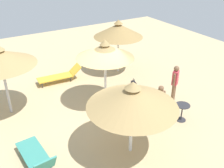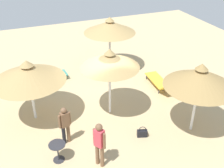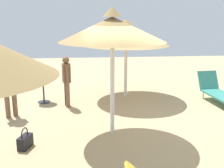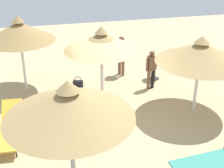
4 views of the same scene
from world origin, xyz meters
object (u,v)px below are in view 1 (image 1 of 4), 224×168
(side_table_round, at_px, (182,110))
(parasol_umbrella_center, at_px, (105,51))
(person_standing_front, at_px, (160,101))
(handbag, at_px, (134,84))
(lounge_chair_near_left, at_px, (37,157))
(parasol_umbrella_edge, at_px, (132,97))
(parasol_umbrella_back, at_px, (0,58))
(lounge_chair_far_left, at_px, (60,75))
(parasol_umbrella_near_right, at_px, (118,30))
(person_standing_far_right, at_px, (175,81))

(side_table_round, bearing_deg, parasol_umbrella_center, -53.39)
(person_standing_front, xyz_separation_m, side_table_round, (-0.77, 0.46, -0.39))
(handbag, bearing_deg, lounge_chair_near_left, 25.61)
(parasol_umbrella_edge, height_order, side_table_round, parasol_umbrella_edge)
(parasol_umbrella_back, distance_m, parasol_umbrella_center, 3.96)
(person_standing_front, bearing_deg, lounge_chair_far_left, -67.61)
(lounge_chair_near_left, relative_size, handbag, 4.41)
(parasol_umbrella_near_right, distance_m, person_standing_front, 5.01)
(person_standing_far_right, height_order, handbag, person_standing_far_right)
(parasol_umbrella_back, bearing_deg, lounge_chair_near_left, 91.06)
(person_standing_front, height_order, side_table_round, person_standing_front)
(parasol_umbrella_back, xyz_separation_m, lounge_chair_near_left, (-0.06, 3.50, -2.08))
(parasol_umbrella_center, bearing_deg, person_standing_far_right, 152.56)
(parasol_umbrella_back, bearing_deg, handbag, 171.35)
(parasol_umbrella_center, distance_m, side_table_round, 3.79)
(parasol_umbrella_back, distance_m, lounge_chair_near_left, 4.07)
(parasol_umbrella_edge, bearing_deg, person_standing_far_right, -154.26)
(lounge_chair_far_left, distance_m, side_table_round, 6.28)
(lounge_chair_far_left, xyz_separation_m, side_table_round, (-2.88, 5.58, 0.14))
(parasol_umbrella_edge, bearing_deg, lounge_chair_near_left, -17.93)
(parasol_umbrella_edge, bearing_deg, lounge_chair_far_left, -88.28)
(lounge_chair_far_left, bearing_deg, parasol_umbrella_edge, 91.72)
(parasol_umbrella_near_right, relative_size, person_standing_far_right, 1.68)
(parasol_umbrella_back, distance_m, lounge_chair_far_left, 3.79)
(person_standing_far_right, height_order, side_table_round, person_standing_far_right)
(parasol_umbrella_edge, height_order, person_standing_far_right, parasol_umbrella_edge)
(parasol_umbrella_edge, bearing_deg, parasol_umbrella_near_right, -118.21)
(parasol_umbrella_edge, height_order, person_standing_front, parasol_umbrella_edge)
(lounge_chair_far_left, bearing_deg, parasol_umbrella_center, 107.56)
(parasol_umbrella_center, height_order, side_table_round, parasol_umbrella_center)
(handbag, bearing_deg, parasol_umbrella_center, 16.76)
(person_standing_far_right, bearing_deg, lounge_chair_far_left, -50.48)
(parasol_umbrella_back, relative_size, person_standing_front, 1.91)
(lounge_chair_near_left, xyz_separation_m, side_table_round, (-5.57, 0.53, 0.13))
(lounge_chair_near_left, bearing_deg, side_table_round, 174.58)
(parasol_umbrella_center, xyz_separation_m, lounge_chair_far_left, (0.94, -2.97, -2.08))
(person_standing_far_right, height_order, person_standing_front, person_standing_far_right)
(lounge_chair_near_left, height_order, person_standing_front, person_standing_front)
(parasol_umbrella_near_right, height_order, person_standing_far_right, parasol_umbrella_near_right)
(lounge_chair_near_left, distance_m, person_standing_far_right, 6.35)
(lounge_chair_near_left, xyz_separation_m, lounge_chair_far_left, (-2.69, -5.05, -0.01))
(parasol_umbrella_center, distance_m, lounge_chair_near_left, 4.67)
(handbag, bearing_deg, parasol_umbrella_near_right, -99.18)
(parasol_umbrella_near_right, height_order, lounge_chair_far_left, parasol_umbrella_near_right)
(parasol_umbrella_back, relative_size, handbag, 6.48)
(parasol_umbrella_back, xyz_separation_m, parasol_umbrella_edge, (-2.94, 4.43, -0.34))
(parasol_umbrella_back, distance_m, person_standing_front, 6.23)
(parasol_umbrella_center, bearing_deg, side_table_round, 126.61)
(person_standing_front, bearing_deg, person_standing_far_right, -152.26)
(person_standing_front, bearing_deg, parasol_umbrella_back, -36.26)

